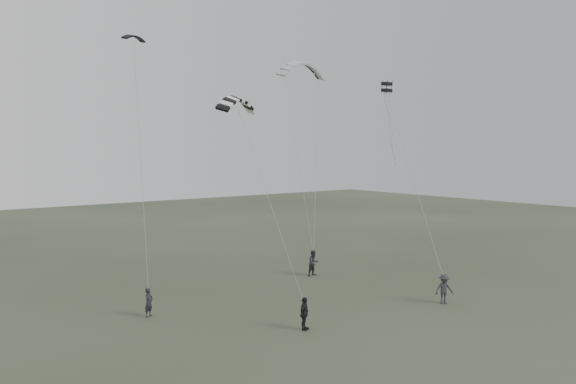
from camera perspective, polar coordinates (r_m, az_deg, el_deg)
ground at (r=30.80m, az=3.02°, el=-12.71°), size 140.00×140.00×0.00m
flyer_left at (r=31.78m, az=-13.96°, el=-10.83°), size 0.68×0.61×1.56m
flyer_right at (r=40.51m, az=2.62°, el=-7.22°), size 0.92×0.73×1.83m
flyer_center at (r=28.71m, az=1.67°, el=-12.25°), size 1.04×0.84×1.66m
flyer_far at (r=34.54m, az=15.59°, el=-9.47°), size 1.30×1.05×1.75m
kite_dark_small at (r=37.30m, az=-15.41°, el=15.03°), size 1.66×1.05×0.60m
kite_pale_large at (r=45.56m, az=1.41°, el=12.99°), size 4.43×1.57×2.00m
kite_striped at (r=29.16m, az=-5.18°, el=9.42°), size 2.90×1.95×1.26m
kite_box at (r=39.79m, az=10.00°, el=10.45°), size 0.58×0.64×0.73m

